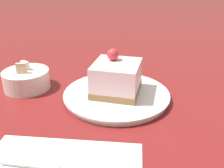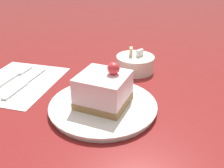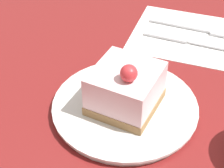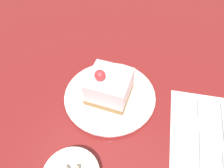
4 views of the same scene
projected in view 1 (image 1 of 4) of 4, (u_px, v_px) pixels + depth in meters
ground_plane at (124, 92)px, 0.54m from camera, size 4.00×4.00×0.00m
plate at (116, 95)px, 0.51m from camera, size 0.21×0.21×0.01m
cake_slice at (116, 78)px, 0.49m from camera, size 0.10×0.09×0.09m
sugar_bowl at (27, 79)px, 0.55m from camera, size 0.10×0.10×0.06m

